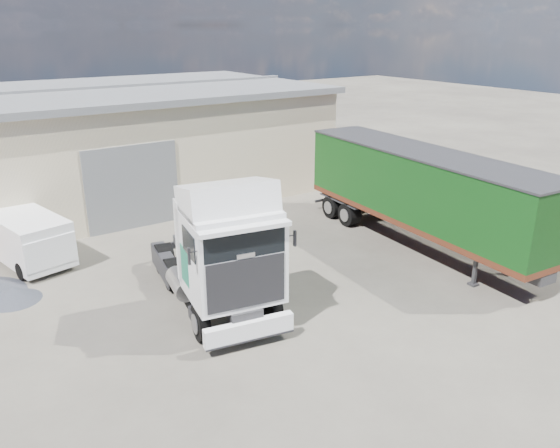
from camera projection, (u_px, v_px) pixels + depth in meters
ground at (314, 308)px, 16.88m from camera, size 120.00×120.00×0.00m
warehouse at (2, 153)px, 25.23m from camera, size 30.60×12.60×5.42m
brick_boundary_wall at (424, 174)px, 27.18m from camera, size 0.35×26.00×2.50m
tractor_unit at (222, 256)px, 15.98m from camera, size 3.57×6.88×4.41m
box_trailer at (420, 189)px, 20.97m from camera, size 3.27×11.57×3.80m
panel_van at (26, 238)px, 19.86m from camera, size 2.73×4.75×1.82m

